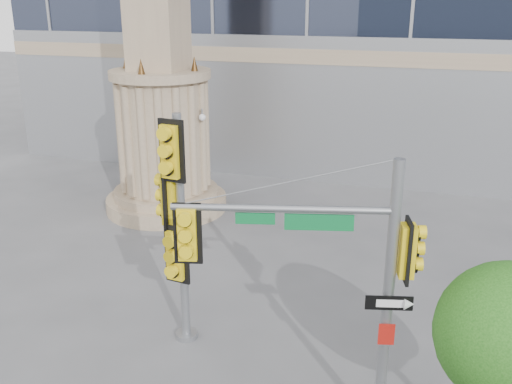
% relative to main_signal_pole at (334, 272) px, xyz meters
% --- Properties ---
extents(monument, '(4.40, 4.40, 16.60)m').
position_rel_main_signal_pole_xyz_m(monument, '(-7.84, 9.49, 2.34)').
color(monument, gray).
rests_on(monument, ground).
extents(main_signal_pole, '(3.91, 1.31, 5.13)m').
position_rel_main_signal_pole_xyz_m(main_signal_pole, '(0.00, 0.00, 0.00)').
color(main_signal_pole, slate).
rests_on(main_signal_pole, ground).
extents(secondary_signal_pole, '(0.91, 0.75, 5.25)m').
position_rel_main_signal_pole_xyz_m(secondary_signal_pole, '(-3.72, 1.81, -0.09)').
color(secondary_signal_pole, slate).
rests_on(secondary_signal_pole, ground).
extents(street_tree, '(2.36, 2.31, 3.68)m').
position_rel_main_signal_pole_xyz_m(street_tree, '(2.82, 0.00, -0.75)').
color(street_tree, gray).
rests_on(street_tree, ground).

